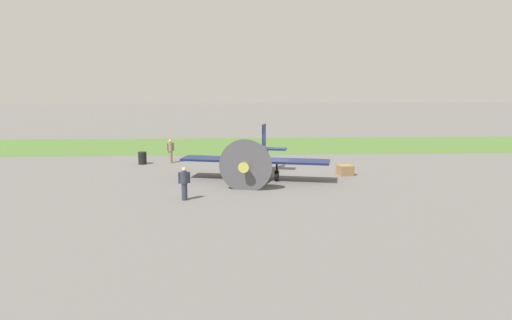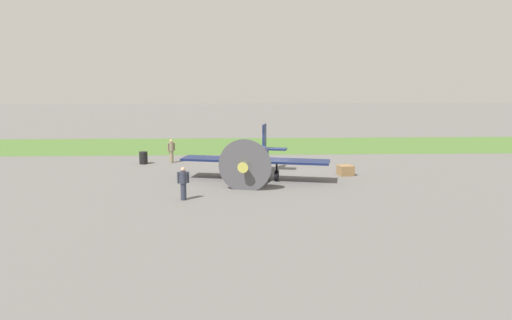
% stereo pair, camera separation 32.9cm
% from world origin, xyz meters
% --- Properties ---
extents(ground_plane, '(160.00, 160.00, 0.00)m').
position_xyz_m(ground_plane, '(0.00, 0.00, 0.00)').
color(ground_plane, '#605E5B').
extents(grass_verge, '(120.00, 11.00, 0.01)m').
position_xyz_m(grass_verge, '(0.00, -12.87, 0.00)').
color(grass_verge, '#476B2D').
rests_on(grass_verge, ground).
extents(airplane_lead, '(9.25, 7.40, 3.28)m').
position_xyz_m(airplane_lead, '(1.03, 2.30, 1.37)').
color(airplane_lead, '#141E47').
rests_on(airplane_lead, ground).
extents(ground_crew_chief, '(0.53, 0.42, 1.73)m').
position_xyz_m(ground_crew_chief, '(6.99, -3.92, 0.91)').
color(ground_crew_chief, '#847A5B').
rests_on(ground_crew_chief, ground).
extents(ground_crew_mechanic, '(0.61, 0.38, 1.73)m').
position_xyz_m(ground_crew_mechanic, '(4.98, 7.53, 0.91)').
color(ground_crew_mechanic, '#2D3342').
rests_on(ground_crew_mechanic, ground).
extents(fuel_drum, '(0.60, 0.60, 0.90)m').
position_xyz_m(fuel_drum, '(8.97, -3.46, 0.45)').
color(fuel_drum, black).
rests_on(fuel_drum, ground).
extents(supply_crate, '(1.07, 1.07, 0.64)m').
position_xyz_m(supply_crate, '(-4.83, 1.29, 0.32)').
color(supply_crate, olive).
rests_on(supply_crate, ground).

